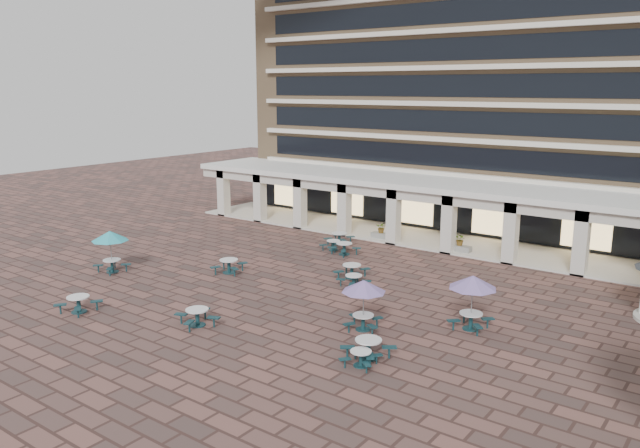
# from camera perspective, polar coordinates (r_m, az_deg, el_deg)

# --- Properties ---
(ground) EXTENTS (120.00, 120.00, 0.00)m
(ground) POSITION_cam_1_polar(r_m,az_deg,el_deg) (33.69, -0.87, -6.49)
(ground) COLOR brown
(ground) RESTS_ON ground
(apartment_building) EXTENTS (40.00, 15.50, 25.20)m
(apartment_building) POSITION_cam_1_polar(r_m,az_deg,el_deg) (54.34, 16.17, 13.73)
(apartment_building) COLOR #A07F5A
(apartment_building) RESTS_ON ground
(retail_arcade) EXTENTS (42.00, 6.60, 4.40)m
(retail_arcade) POSITION_cam_1_polar(r_m,az_deg,el_deg) (45.22, 10.62, 2.13)
(retail_arcade) COLOR white
(retail_arcade) RESTS_ON ground
(picnic_table_0) EXTENTS (2.05, 2.05, 0.82)m
(picnic_table_0) POSITION_cam_1_polar(r_m,az_deg,el_deg) (33.27, -21.22, -6.72)
(picnic_table_0) COLOR #13333B
(picnic_table_0) RESTS_ON ground
(picnic_table_1) EXTENTS (2.21, 2.21, 0.81)m
(picnic_table_1) POSITION_cam_1_polar(r_m,az_deg,el_deg) (29.94, -11.16, -8.22)
(picnic_table_1) COLOR #13333B
(picnic_table_1) RESTS_ON ground
(picnic_table_2) EXTENTS (2.05, 2.05, 0.83)m
(picnic_table_2) POSITION_cam_1_polar(r_m,az_deg,el_deg) (26.12, 4.44, -11.14)
(picnic_table_2) COLOR #13333B
(picnic_table_2) RESTS_ON ground
(picnic_table_3) EXTENTS (1.59, 1.59, 0.65)m
(picnic_table_3) POSITION_cam_1_polar(r_m,az_deg,el_deg) (25.47, 3.76, -12.03)
(picnic_table_3) COLOR #13333B
(picnic_table_3) RESTS_ON ground
(picnic_table_4) EXTENTS (2.19, 2.19, 2.53)m
(picnic_table_4) POSITION_cam_1_polar(r_m,az_deg,el_deg) (39.17, -18.64, -1.18)
(picnic_table_4) COLOR #13333B
(picnic_table_4) RESTS_ON ground
(picnic_table_5) EXTENTS (2.26, 2.26, 0.83)m
(picnic_table_5) POSITION_cam_1_polar(r_m,az_deg,el_deg) (37.80, -8.33, -3.71)
(picnic_table_5) COLOR #13333B
(picnic_table_5) RESTS_ON ground
(picnic_table_6) EXTENTS (2.05, 2.05, 2.37)m
(picnic_table_6) POSITION_cam_1_polar(r_m,az_deg,el_deg) (28.43, 4.01, -5.86)
(picnic_table_6) COLOR #13333B
(picnic_table_6) RESTS_ON ground
(picnic_table_8) EXTENTS (1.59, 1.59, 0.70)m
(picnic_table_8) POSITION_cam_1_polar(r_m,az_deg,el_deg) (42.52, 1.23, -1.88)
(picnic_table_8) COLOR #13333B
(picnic_table_8) RESTS_ON ground
(picnic_table_9) EXTENTS (2.05, 2.05, 0.79)m
(picnic_table_9) POSITION_cam_1_polar(r_m,az_deg,el_deg) (41.48, 2.23, -2.17)
(picnic_table_9) COLOR #13333B
(picnic_table_9) RESTS_ON ground
(picnic_table_10) EXTENTS (1.90, 1.90, 0.71)m
(picnic_table_10) POSITION_cam_1_polar(r_m,az_deg,el_deg) (34.84, 3.10, -5.13)
(picnic_table_10) COLOR #13333B
(picnic_table_10) RESTS_ON ground
(picnic_table_11) EXTENTS (2.22, 2.22, 2.56)m
(picnic_table_11) POSITION_cam_1_polar(r_m,az_deg,el_deg) (29.22, 13.79, -5.36)
(picnic_table_11) COLOR #13333B
(picnic_table_11) RESTS_ON ground
(picnic_table_12) EXTENTS (2.02, 2.02, 0.82)m
(picnic_table_12) POSITION_cam_1_polar(r_m,az_deg,el_deg) (44.20, 1.78, -1.23)
(picnic_table_12) COLOR #13333B
(picnic_table_12) RESTS_ON ground
(picnic_table_13) EXTENTS (2.07, 2.07, 0.81)m
(picnic_table_13) POSITION_cam_1_polar(r_m,az_deg,el_deg) (36.47, 2.93, -4.22)
(picnic_table_13) COLOR #13333B
(picnic_table_13) RESTS_ON ground
(planter_left) EXTENTS (1.50, 0.77, 1.31)m
(planter_left) POSITION_cam_1_polar(r_m,az_deg,el_deg) (45.65, 5.64, -0.77)
(planter_left) COLOR gray
(planter_left) RESTS_ON ground
(planter_right) EXTENTS (1.50, 0.88, 1.33)m
(planter_right) POSITION_cam_1_polar(r_m,az_deg,el_deg) (42.90, 12.69, -1.85)
(planter_right) COLOR gray
(planter_right) RESTS_ON ground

